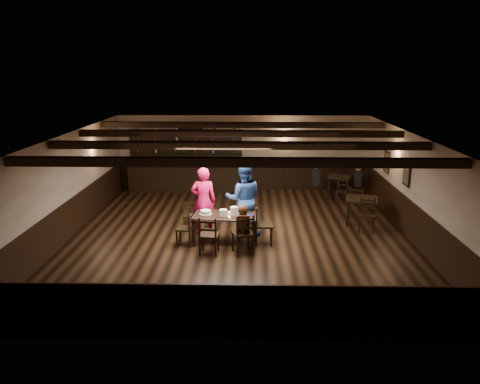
{
  "coord_description": "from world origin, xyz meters",
  "views": [
    {
      "loc": [
        0.28,
        -11.8,
        4.36
      ],
      "look_at": [
        0.01,
        0.2,
        1.15
      ],
      "focal_mm": 35.0,
      "sensor_mm": 36.0,
      "label": 1
    }
  ],
  "objects_px": {
    "dining_table": "(225,218)",
    "woman_pink": "(204,201)",
    "chair_near_left": "(208,233)",
    "bar_counter": "(186,171)",
    "man_blue": "(244,199)",
    "cake": "(206,212)",
    "chair_near_right": "(244,231)"
  },
  "relations": [
    {
      "from": "woman_pink",
      "to": "bar_counter",
      "type": "relative_size",
      "value": 0.43
    },
    {
      "from": "man_blue",
      "to": "bar_counter",
      "type": "height_order",
      "value": "bar_counter"
    },
    {
      "from": "chair_near_left",
      "to": "bar_counter",
      "type": "bearing_deg",
      "value": 102.56
    },
    {
      "from": "cake",
      "to": "dining_table",
      "type": "bearing_deg",
      "value": -9.06
    },
    {
      "from": "woman_pink",
      "to": "cake",
      "type": "relative_size",
      "value": 5.67
    },
    {
      "from": "woman_pink",
      "to": "man_blue",
      "type": "bearing_deg",
      "value": 173.86
    },
    {
      "from": "cake",
      "to": "man_blue",
      "type": "bearing_deg",
      "value": 30.48
    },
    {
      "from": "man_blue",
      "to": "bar_counter",
      "type": "relative_size",
      "value": 0.47
    },
    {
      "from": "dining_table",
      "to": "man_blue",
      "type": "relative_size",
      "value": 0.83
    },
    {
      "from": "cake",
      "to": "woman_pink",
      "type": "bearing_deg",
      "value": 100.16
    },
    {
      "from": "cake",
      "to": "chair_near_left",
      "type": "bearing_deg",
      "value": -80.65
    },
    {
      "from": "chair_near_right",
      "to": "cake",
      "type": "relative_size",
      "value": 3.1
    },
    {
      "from": "dining_table",
      "to": "chair_near_right",
      "type": "xyz_separation_m",
      "value": [
        0.49,
        -0.74,
        -0.09
      ]
    },
    {
      "from": "man_blue",
      "to": "cake",
      "type": "height_order",
      "value": "man_blue"
    },
    {
      "from": "woman_pink",
      "to": "bar_counter",
      "type": "height_order",
      "value": "bar_counter"
    },
    {
      "from": "bar_counter",
      "to": "chair_near_right",
      "type": "bearing_deg",
      "value": -69.91
    },
    {
      "from": "chair_near_left",
      "to": "cake",
      "type": "relative_size",
      "value": 2.98
    },
    {
      "from": "chair_near_right",
      "to": "dining_table",
      "type": "bearing_deg",
      "value": 123.56
    },
    {
      "from": "man_blue",
      "to": "chair_near_right",
      "type": "bearing_deg",
      "value": 90.3
    },
    {
      "from": "chair_near_left",
      "to": "man_blue",
      "type": "bearing_deg",
      "value": 60.82
    },
    {
      "from": "dining_table",
      "to": "woman_pink",
      "type": "xyz_separation_m",
      "value": [
        -0.61,
        0.69,
        0.24
      ]
    },
    {
      "from": "chair_near_left",
      "to": "chair_near_right",
      "type": "bearing_deg",
      "value": 4.53
    },
    {
      "from": "woman_pink",
      "to": "bar_counter",
      "type": "distance_m",
      "value": 4.73
    },
    {
      "from": "man_blue",
      "to": "cake",
      "type": "distance_m",
      "value": 1.13
    },
    {
      "from": "cake",
      "to": "bar_counter",
      "type": "distance_m",
      "value": 5.35
    },
    {
      "from": "dining_table",
      "to": "man_blue",
      "type": "height_order",
      "value": "man_blue"
    },
    {
      "from": "chair_near_right",
      "to": "bar_counter",
      "type": "relative_size",
      "value": 0.24
    },
    {
      "from": "woman_pink",
      "to": "chair_near_right",
      "type": "bearing_deg",
      "value": 124.11
    },
    {
      "from": "chair_near_right",
      "to": "man_blue",
      "type": "distance_m",
      "value": 1.44
    },
    {
      "from": "man_blue",
      "to": "cake",
      "type": "relative_size",
      "value": 6.16
    },
    {
      "from": "chair_near_left",
      "to": "bar_counter",
      "type": "relative_size",
      "value": 0.23
    },
    {
      "from": "dining_table",
      "to": "cake",
      "type": "relative_size",
      "value": 5.14
    }
  ]
}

